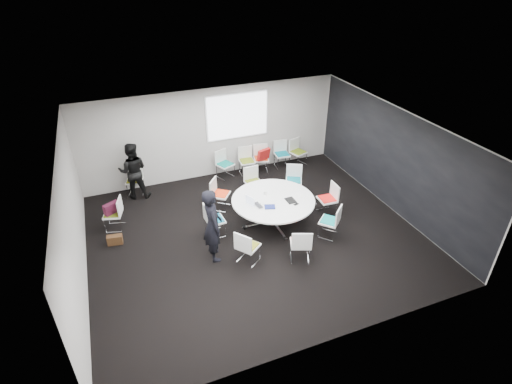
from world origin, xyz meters
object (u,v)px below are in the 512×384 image
object	(u,v)px
chair_ring_b	(293,186)
maroon_bag	(112,208)
chair_back_e	(298,157)
brown_bag	(115,240)
chair_ring_f	(248,252)
cup	(265,193)
chair_ring_g	(300,250)
laptop	(260,205)
chair_back_a	(225,169)
conference_table	(273,206)
person_main	(213,225)
chair_ring_e	(215,226)
chair_spare_left	(115,219)
chair_ring_c	(254,188)
chair_ring_h	(329,227)
chair_person_back	(136,185)
chair_ring_d	(221,199)
chair_back_c	(261,163)
chair_back_d	(282,159)
chair_ring_a	(327,204)
person_back	(133,171)
chair_back_b	(247,166)

from	to	relation	value
chair_ring_b	maroon_bag	xyz separation A→B (m)	(-5.05, 0.14, 0.34)
chair_back_e	brown_bag	size ratio (longest dim) A/B	2.44
chair_ring_f	cup	distance (m)	1.92
chair_ring_g	brown_bag	size ratio (longest dim) A/B	2.44
laptop	chair_back_a	bearing A→B (deg)	-7.66
conference_table	chair_back_a	world-z (taller)	chair_back_a
chair_ring_g	chair_back_a	distance (m)	4.43
chair_ring_g	cup	distance (m)	1.94
laptop	person_main	bearing A→B (deg)	106.75
chair_ring_e	chair_spare_left	xyz separation A→B (m)	(-2.31, 1.21, 0.00)
chair_ring_b	chair_ring_e	distance (m)	2.92
chair_ring_c	chair_ring_e	world-z (taller)	same
chair_ring_b	chair_back_a	bearing A→B (deg)	-20.98
conference_table	chair_ring_h	world-z (taller)	chair_ring_h
laptop	maroon_bag	bearing A→B (deg)	60.75
chair_back_e	person_main	bearing A→B (deg)	23.08
chair_ring_e	laptop	bearing A→B (deg)	76.85
chair_person_back	chair_back_e	bearing A→B (deg)	-163.39
chair_ring_d	chair_back_a	world-z (taller)	same
chair_ring_b	brown_bag	size ratio (longest dim) A/B	2.44
chair_ring_c	cup	size ratio (longest dim) A/B	9.78
chair_back_e	chair_ring_d	bearing A→B (deg)	7.93
laptop	cup	xyz separation A→B (m)	(0.33, 0.44, 0.03)
chair_back_c	chair_back_d	distance (m)	0.76
person_main	chair_back_c	bearing A→B (deg)	-35.08
chair_ring_g	maroon_bag	xyz separation A→B (m)	(-3.90, 2.83, 0.34)
chair_ring_a	chair_person_back	size ratio (longest dim) A/B	1.00
chair_back_e	maroon_bag	size ratio (longest dim) A/B	2.20
chair_spare_left	maroon_bag	distance (m)	0.34
chair_back_d	person_back	distance (m)	4.76
maroon_bag	chair_back_e	bearing A→B (deg)	14.26
chair_back_a	maroon_bag	distance (m)	3.85
chair_ring_g	chair_back_b	world-z (taller)	same
chair_ring_b	person_main	xyz separation A→B (m)	(-2.97, -1.89, 0.63)
chair_ring_g	chair_ring_h	xyz separation A→B (m)	(1.08, 0.53, 0.00)
chair_ring_e	laptop	size ratio (longest dim) A/B	2.88
chair_ring_c	maroon_bag	size ratio (longest dim) A/B	2.20
chair_ring_g	chair_back_d	size ratio (longest dim) A/B	1.00
chair_ring_g	person_main	size ratio (longest dim) A/B	0.49
chair_ring_f	chair_person_back	xyz separation A→B (m)	(-2.01, 4.05, 0.00)
chair_back_a	chair_ring_e	bearing A→B (deg)	43.70
chair_spare_left	maroon_bag	bearing A→B (deg)	90.00
chair_ring_f	maroon_bag	xyz separation A→B (m)	(-2.74, 2.48, 0.34)
chair_ring_d	chair_ring_h	xyz separation A→B (m)	(2.15, -2.22, 0.00)
chair_back_e	laptop	xyz separation A→B (m)	(-2.55, -2.93, 0.47)
conference_table	chair_ring_g	size ratio (longest dim) A/B	2.42
conference_table	chair_back_b	world-z (taller)	chair_back_b
chair_back_c	cup	xyz separation A→B (m)	(-0.90, -2.49, 0.50)
chair_back_c	chair_ring_e	bearing A→B (deg)	63.85
chair_ring_a	chair_ring_c	xyz separation A→B (m)	(-1.53, 1.57, 0.00)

